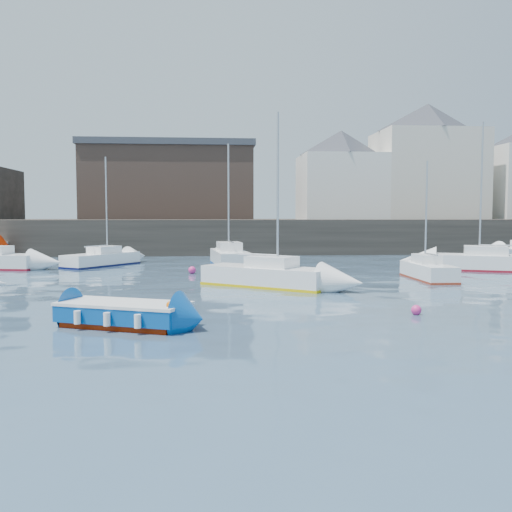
{
  "coord_description": "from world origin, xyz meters",
  "views": [
    {
      "loc": [
        -2.28,
        -14.69,
        3.47
      ],
      "look_at": [
        0.0,
        12.0,
        1.5
      ],
      "focal_mm": 40.0,
      "sensor_mm": 36.0,
      "label": 1
    }
  ],
  "objects": [
    {
      "name": "water",
      "position": [
        0.0,
        0.0,
        0.0
      ],
      "size": [
        220.0,
        220.0,
        0.0
      ],
      "primitive_type": "plane",
      "color": "#2D4760",
      "rests_on": "ground"
    },
    {
      "name": "quay_wall",
      "position": [
        0.0,
        35.0,
        1.5
      ],
      "size": [
        90.0,
        5.0,
        3.0
      ],
      "primitive_type": "cube",
      "color": "#28231E",
      "rests_on": "ground"
    },
    {
      "name": "land_strip",
      "position": [
        0.0,
        53.0,
        1.4
      ],
      "size": [
        90.0,
        32.0,
        2.8
      ],
      "primitive_type": "cube",
      "color": "#28231E",
      "rests_on": "ground"
    },
    {
      "name": "bldg_east_a",
      "position": [
        20.0,
        42.0,
        8.81
      ],
      "size": [
        13.36,
        13.36,
        11.8
      ],
      "color": "beige",
      "rests_on": "land_strip"
    },
    {
      "name": "bldg_east_d",
      "position": [
        11.0,
        41.5,
        7.36
      ],
      "size": [
        11.14,
        11.14,
        8.95
      ],
      "color": "white",
      "rests_on": "land_strip"
    },
    {
      "name": "warehouse",
      "position": [
        -6.0,
        43.0,
        6.62
      ],
      "size": [
        16.4,
        10.4,
        7.6
      ],
      "color": "#3D2D26",
      "rests_on": "land_strip"
    },
    {
      "name": "blue_dinghy",
      "position": [
        -4.86,
        2.99,
        0.43
      ],
      "size": [
        4.38,
        3.15,
        0.77
      ],
      "color": "#851700",
      "rests_on": "ground"
    },
    {
      "name": "sailboat_b",
      "position": [
        0.55,
        12.34,
        0.53
      ],
      "size": [
        6.33,
        5.46,
        8.21
      ],
      "color": "white",
      "rests_on": "ground"
    },
    {
      "name": "sailboat_c",
      "position": [
        9.39,
        14.53,
        0.48
      ],
      "size": [
        1.6,
        4.81,
        6.3
      ],
      "color": "white",
      "rests_on": "ground"
    },
    {
      "name": "sailboat_d",
      "position": [
        15.06,
        18.81,
        0.55
      ],
      "size": [
        7.44,
        4.87,
        9.07
      ],
      "color": "white",
      "rests_on": "ground"
    },
    {
      "name": "sailboat_f",
      "position": [
        -0.78,
        23.52,
        0.58
      ],
      "size": [
        2.63,
        6.47,
        8.2
      ],
      "color": "white",
      "rests_on": "ground"
    },
    {
      "name": "sailboat_h",
      "position": [
        -9.39,
        24.27,
        0.48
      ],
      "size": [
        4.75,
        5.71,
        7.33
      ],
      "color": "white",
      "rests_on": "ground"
    },
    {
      "name": "buoy_near",
      "position": [
        -7.66,
        7.89,
        0.0
      ],
      "size": [
        0.36,
        0.36,
        0.36
      ],
      "primitive_type": "sphere",
      "color": "#DD2D7F",
      "rests_on": "ground"
    },
    {
      "name": "buoy_mid",
      "position": [
        4.9,
        4.26,
        0.0
      ],
      "size": [
        0.36,
        0.36,
        0.36
      ],
      "primitive_type": "sphere",
      "color": "#DD2D7F",
      "rests_on": "ground"
    },
    {
      "name": "buoy_far",
      "position": [
        -3.19,
        18.72,
        0.0
      ],
      "size": [
        0.44,
        0.44,
        0.44
      ],
      "primitive_type": "sphere",
      "color": "#DD2D7F",
      "rests_on": "ground"
    }
  ]
}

